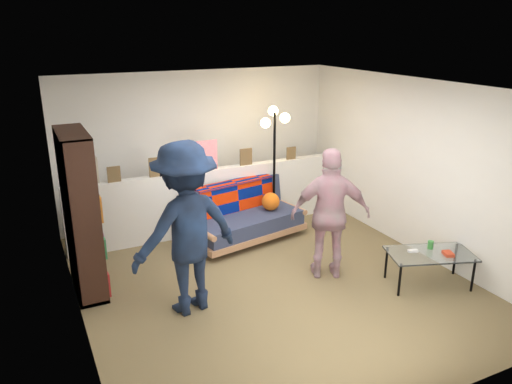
% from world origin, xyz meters
% --- Properties ---
extents(ground, '(5.00, 5.00, 0.00)m').
position_xyz_m(ground, '(0.00, 0.00, 0.00)').
color(ground, brown).
rests_on(ground, ground).
extents(room_shell, '(4.60, 5.05, 2.45)m').
position_xyz_m(room_shell, '(0.00, 0.47, 1.67)').
color(room_shell, silver).
rests_on(room_shell, ground).
extents(half_wall_ledge, '(4.45, 0.15, 1.00)m').
position_xyz_m(half_wall_ledge, '(0.00, 1.80, 0.50)').
color(half_wall_ledge, silver).
rests_on(half_wall_ledge, ground).
extents(ledge_decor, '(2.97, 0.02, 0.45)m').
position_xyz_m(ledge_decor, '(-0.23, 1.78, 1.18)').
color(ledge_decor, brown).
rests_on(ledge_decor, half_wall_ledge).
extents(futon_sofa, '(1.84, 1.12, 0.74)m').
position_xyz_m(futon_sofa, '(0.27, 1.30, 0.34)').
color(futon_sofa, '#AA7653').
rests_on(futon_sofa, ground).
extents(bookshelf, '(0.32, 0.97, 1.94)m').
position_xyz_m(bookshelf, '(-2.08, 0.80, 0.91)').
color(bookshelf, black).
rests_on(bookshelf, ground).
extents(coffee_table, '(1.14, 0.86, 0.53)m').
position_xyz_m(coffee_table, '(1.71, -0.95, 0.40)').
color(coffee_table, black).
rests_on(coffee_table, ground).
extents(floor_lamp, '(0.42, 0.34, 1.90)m').
position_xyz_m(floor_lamp, '(0.88, 1.58, 1.35)').
color(floor_lamp, black).
rests_on(floor_lamp, ground).
extents(person_left, '(1.37, 0.96, 1.94)m').
position_xyz_m(person_left, '(-1.12, -0.17, 0.97)').
color(person_left, black).
rests_on(person_left, ground).
extents(person_right, '(1.06, 0.79, 1.67)m').
position_xyz_m(person_right, '(0.73, -0.21, 0.84)').
color(person_right, pink).
rests_on(person_right, ground).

